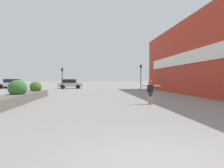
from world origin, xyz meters
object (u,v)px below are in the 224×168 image
skateboarder (150,89)px  car_leftmost (70,84)px  car_center_left (201,83)px  traffic_light_right (141,73)px  car_center_right (11,84)px  traffic_light_left (62,75)px  skateboard (150,103)px

skateboarder → car_leftmost: size_ratio=0.34×
car_center_left → traffic_light_right: traffic_light_right is taller
car_center_right → traffic_light_left: bearing=-118.3°
traffic_light_left → traffic_light_right: size_ratio=0.86×
skateboarder → traffic_light_right: (3.73, 19.62, 1.62)m
car_leftmost → skateboard: bearing=17.3°
skateboard → car_center_left: (15.21, 23.42, 0.74)m
car_leftmost → traffic_light_right: bearing=70.3°
skateboard → car_center_left: size_ratio=0.12×
skateboard → skateboarder: 0.85m
skateboard → car_center_left: bearing=61.1°
car_leftmost → car_center_right: car_center_right is taller
car_leftmost → traffic_light_right: (11.08, -3.97, 1.74)m
traffic_light_right → car_center_right: bearing=167.3°
skateboarder → traffic_light_left: 21.12m
skateboard → skateboarder: size_ratio=0.43×
skateboarder → car_leftmost: car_leftmost is taller
skateboard → traffic_light_right: (3.73, 19.62, 2.47)m
skateboarder → traffic_light_left: bearing=116.7°
car_leftmost → car_center_left: 22.55m
skateboard → car_leftmost: size_ratio=0.14×
skateboard → car_center_left: car_center_left is taller
traffic_light_left → traffic_light_right: traffic_light_right is taller
traffic_light_right → skateboard: bearing=-100.8°
car_center_left → traffic_light_right: size_ratio=1.26×
skateboarder → car_center_left: size_ratio=0.29×
skateboarder → car_center_left: car_center_left is taller
skateboard → car_center_right: bearing=129.2°
traffic_light_left → skateboarder: bearing=-67.4°
skateboarder → traffic_light_left: (-8.11, 19.46, 1.30)m
skateboard → traffic_light_right: 20.12m
traffic_light_right → traffic_light_left: bearing=-179.2°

